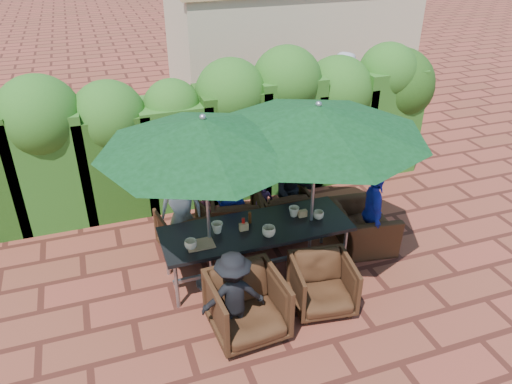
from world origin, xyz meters
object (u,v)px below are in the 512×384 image
object	(u,v)px
dining_table	(256,232)
chair_far_mid	(237,214)
umbrella_right	(318,120)
chair_near_left	(247,303)
chair_near_right	(323,282)
chair_end_right	(364,221)
chair_far_left	(184,229)
umbrella_left	(204,134)
chair_far_right	(281,206)

from	to	relation	value
dining_table	chair_far_mid	world-z (taller)	chair_far_mid
umbrella_right	chair_far_mid	size ratio (longest dim) A/B	3.51
chair_near_left	chair_near_right	bearing A→B (deg)	2.16
chair_near_right	chair_end_right	bearing A→B (deg)	49.53
umbrella_right	chair_far_left	world-z (taller)	umbrella_right
chair_far_left	chair_near_left	size ratio (longest dim) A/B	0.84
umbrella_left	chair_far_left	distance (m)	2.06
dining_table	chair_far_mid	xyz separation A→B (m)	(0.01, 0.93, -0.27)
umbrella_right	chair_end_right	size ratio (longest dim) A/B	2.95
umbrella_right	chair_far_mid	world-z (taller)	umbrella_right
chair_far_right	chair_far_left	bearing A→B (deg)	4.03
umbrella_left	chair_far_mid	world-z (taller)	umbrella_left
chair_far_left	chair_near_right	xyz separation A→B (m)	(1.39, -1.79, 0.02)
chair_far_right	chair_near_right	distance (m)	1.88
umbrella_left	chair_far_mid	distance (m)	2.15
umbrella_right	chair_far_right	world-z (taller)	umbrella_right
umbrella_right	chair_far_left	bearing A→B (deg)	150.24
umbrella_left	chair_near_left	distance (m)	2.05
umbrella_left	chair_near_right	size ratio (longest dim) A/B	3.37
chair_near_left	chair_far_mid	bearing A→B (deg)	72.56
umbrella_right	chair_near_right	distance (m)	2.04
dining_table	chair_near_right	size ratio (longest dim) A/B	3.35
chair_far_mid	chair_near_right	xyz separation A→B (m)	(0.56, -1.87, -0.02)
umbrella_right	chair_near_right	size ratio (longest dim) A/B	3.69
chair_far_left	umbrella_right	bearing A→B (deg)	141.00
chair_far_mid	chair_near_left	xyz separation A→B (m)	(-0.48, -1.97, 0.03)
chair_end_right	chair_far_right	bearing A→B (deg)	59.33
chair_near_right	dining_table	bearing A→B (deg)	128.98
chair_far_right	chair_near_right	bearing A→B (deg)	85.63
chair_far_left	chair_far_mid	world-z (taller)	chair_far_mid
dining_table	chair_near_right	world-z (taller)	chair_near_right
chair_far_left	chair_near_right	world-z (taller)	chair_near_right
chair_near_left	chair_near_right	world-z (taller)	chair_near_left
umbrella_right	chair_far_left	xyz separation A→B (m)	(-1.61, 0.92, -1.85)
umbrella_left	chair_end_right	size ratio (longest dim) A/B	2.69
umbrella_left	chair_far_mid	size ratio (longest dim) A/B	3.21
chair_far_right	chair_near_right	world-z (taller)	chair_far_right
chair_far_mid	chair_near_right	size ratio (longest dim) A/B	1.05
chair_far_left	chair_near_left	distance (m)	1.93
umbrella_right	chair_near_right	xyz separation A→B (m)	(-0.22, -0.87, -1.83)
umbrella_left	chair_near_left	bearing A→B (deg)	-79.72
chair_near_right	chair_end_right	world-z (taller)	chair_end_right
chair_far_mid	chair_end_right	bearing A→B (deg)	168.48
umbrella_right	chair_end_right	xyz separation A→B (m)	(0.97, 0.19, -1.79)
chair_near_right	chair_end_right	distance (m)	1.58
dining_table	chair_far_mid	bearing A→B (deg)	89.66
dining_table	chair_far_right	distance (m)	1.23
dining_table	chair_near_right	xyz separation A→B (m)	(0.56, -0.93, -0.29)
umbrella_right	chair_far_right	xyz separation A→B (m)	(-0.04, 1.01, -1.81)
chair_far_right	chair_end_right	world-z (taller)	chair_end_right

